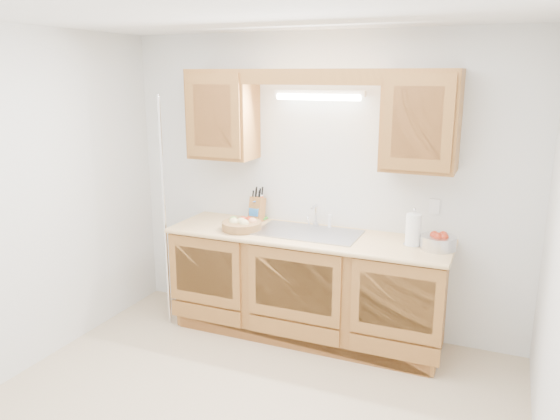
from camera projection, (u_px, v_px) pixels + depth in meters
The scene contains 17 objects.
room at pixel (240, 230), 3.28m from camera, with size 3.52×3.50×2.50m.
base_cabinets at pixel (307, 286), 4.55m from camera, with size 2.20×0.60×0.86m, color #A36830.
countertop at pixel (307, 236), 4.43m from camera, with size 2.30×0.63×0.04m, color #E7B579.
upper_cabinet_left at pixel (223, 114), 4.65m from camera, with size 0.55×0.33×0.75m, color #A36830.
upper_cabinet_right at pixel (421, 121), 4.02m from camera, with size 0.55×0.33×0.75m, color #A36830.
valance at pixel (309, 77), 4.13m from camera, with size 2.20×0.05×0.12m, color #A36830.
fluorescent_fixture at pixel (319, 95), 4.37m from camera, with size 0.76×0.08×0.08m.
sink at pixel (308, 241), 4.46m from camera, with size 0.84×0.46×0.36m.
wire_shelf_pole at pixel (165, 214), 4.63m from camera, with size 0.03×0.03×2.00m, color silver.
outlet_plate at pixel (434, 206), 4.28m from camera, with size 0.08×0.01×0.12m, color white.
fruit_basket at pixel (242, 224), 4.53m from camera, with size 0.44×0.44×0.10m.
knife_block at pixel (257, 209), 4.78m from camera, with size 0.11×0.18×0.31m.
orange_canister at pixel (259, 207), 4.81m from camera, with size 0.10×0.10×0.23m.
soap_bottle at pixel (255, 211), 4.75m from camera, with size 0.09×0.09×0.19m, color blue.
sponge at pixel (260, 218), 4.86m from camera, with size 0.13×0.09×0.03m.
paper_towel at pixel (413, 230), 4.10m from camera, with size 0.14×0.14×0.29m.
apple_bowl at pixel (438, 241), 4.03m from camera, with size 0.29×0.29×0.14m.
Camera 1 is at (1.45, -2.81, 2.17)m, focal length 35.00 mm.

